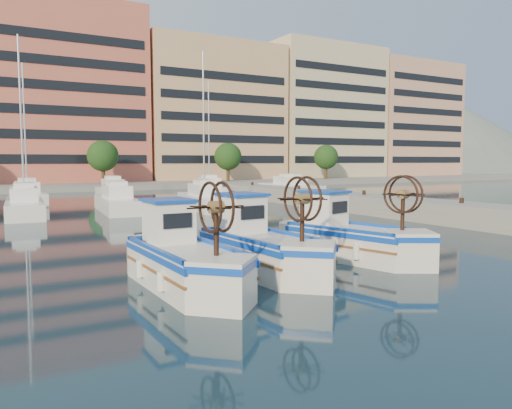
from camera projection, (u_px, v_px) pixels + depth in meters
name	position (u px, v px, depth m)	size (l,w,h in m)	color
ground	(351.00, 270.00, 16.32)	(300.00, 300.00, 0.00)	#1A3445
quay	(433.00, 211.00, 29.58)	(3.00, 60.00, 1.20)	gray
waterfront	(119.00, 111.00, 76.25)	(180.00, 40.00, 25.60)	gray
hill_east	(451.00, 171.00, 180.43)	(160.00, 160.00, 50.00)	slate
yacht_marina	(93.00, 199.00, 39.20)	(40.52, 21.92, 11.50)	white
fishing_boat_a	(184.00, 257.00, 13.99)	(2.08, 4.94, 3.07)	silver
fishing_boat_b	(260.00, 245.00, 15.94)	(2.35, 5.09, 3.13)	silver
fishing_boat_c	(349.00, 235.00, 18.08)	(3.16, 5.09, 3.09)	silver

